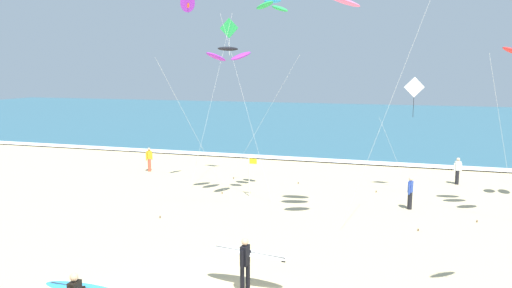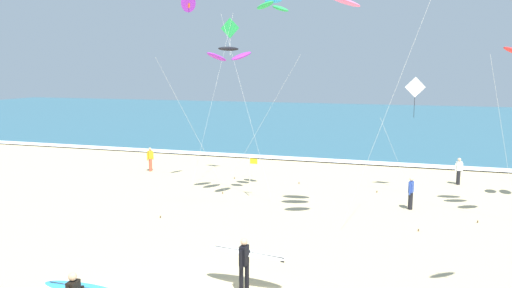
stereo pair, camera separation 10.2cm
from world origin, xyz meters
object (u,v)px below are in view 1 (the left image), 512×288
at_px(kite_diamond_ivory_near, 413,91).
at_px(lifeguard_flag, 250,173).
at_px(bystander_white_top, 458,171).
at_px(surfer_trailing, 247,257).
at_px(kite_arc_charcoal_mid, 228,54).
at_px(kite_delta_violet_far, 187,4).
at_px(bystander_yellow_top, 149,159).
at_px(kite_diamond_emerald_extra, 231,34).
at_px(bystander_blue_top, 410,193).
at_px(kite_arc_cobalt_outer, 272,6).

distance_m(kite_diamond_ivory_near, lifeguard_flag, 9.64).
bearing_deg(bystander_white_top, surfer_trailing, -114.26).
bearing_deg(kite_arc_charcoal_mid, surfer_trailing, -66.51).
height_order(surfer_trailing, kite_delta_violet_far, kite_delta_violet_far).
xyz_separation_m(surfer_trailing, bystander_yellow_top, (-11.59, 14.57, -0.24)).
distance_m(surfer_trailing, bystander_yellow_top, 18.62).
distance_m(surfer_trailing, kite_diamond_emerald_extra, 17.05).
distance_m(kite_diamond_ivory_near, bystander_blue_top, 5.71).
bearing_deg(kite_diamond_ivory_near, bystander_white_top, 46.85).
bearing_deg(kite_diamond_emerald_extra, kite_arc_cobalt_outer, -50.10).
height_order(kite_arc_charcoal_mid, kite_arc_cobalt_outer, kite_arc_cobalt_outer).
relative_size(kite_diamond_ivory_near, kite_delta_violet_far, 0.59).
xyz_separation_m(kite_arc_charcoal_mid, bystander_white_top, (11.45, 7.52, -6.60)).
relative_size(kite_arc_charcoal_mid, bystander_yellow_top, 4.88).
bearing_deg(kite_delta_violet_far, lifeguard_flag, -9.73).
bearing_deg(kite_delta_violet_far, kite_diamond_emerald_extra, 64.63).
xyz_separation_m(bystander_blue_top, lifeguard_flag, (-8.10, 0.05, 0.45)).
distance_m(bystander_white_top, bystander_blue_top, 6.70).
xyz_separation_m(bystander_white_top, bystander_blue_top, (-2.69, -6.14, 0.00)).
bearing_deg(kite_diamond_ivory_near, surfer_trailing, -109.13).
relative_size(kite_delta_violet_far, kite_arc_cobalt_outer, 1.07).
bearing_deg(lifeguard_flag, bystander_white_top, 29.44).
distance_m(kite_arc_cobalt_outer, bystander_blue_top, 11.15).
distance_m(kite_diamond_emerald_extra, bystander_blue_top, 13.58).
relative_size(kite_diamond_emerald_extra, bystander_blue_top, 6.09).
bearing_deg(kite_diamond_ivory_near, bystander_blue_top, -89.12).
relative_size(bystander_yellow_top, bystander_white_top, 1.00).
bearing_deg(surfer_trailing, kite_arc_charcoal_mid, 113.49).
bearing_deg(lifeguard_flag, kite_diamond_emerald_extra, 122.48).
height_order(surfer_trailing, lifeguard_flag, lifeguard_flag).
distance_m(bystander_blue_top, lifeguard_flag, 8.11).
xyz_separation_m(surfer_trailing, kite_arc_charcoal_mid, (-3.96, 9.11, 6.36)).
bearing_deg(lifeguard_flag, bystander_blue_top, -0.33).
bearing_deg(surfer_trailing, kite_arc_cobalt_outer, 101.07).
bearing_deg(bystander_blue_top, kite_diamond_ivory_near, 90.88).
bearing_deg(bystander_blue_top, bystander_white_top, 66.33).
bearing_deg(bystander_yellow_top, bystander_white_top, 6.16).
xyz_separation_m(kite_arc_cobalt_outer, lifeguard_flag, (-1.39, 0.80, -8.42)).
bearing_deg(bystander_yellow_top, kite_diamond_emerald_extra, -3.87).
bearing_deg(kite_diamond_emerald_extra, bystander_yellow_top, 176.13).
bearing_deg(kite_diamond_emerald_extra, bystander_blue_top, -19.44).
bearing_deg(kite_diamond_ivory_near, kite_delta_violet_far, -167.87).
height_order(kite_diamond_ivory_near, bystander_white_top, kite_diamond_ivory_near).
relative_size(kite_diamond_ivory_near, bystander_yellow_top, 3.96).
height_order(surfer_trailing, bystander_blue_top, surfer_trailing).
xyz_separation_m(kite_diamond_ivory_near, bystander_white_top, (2.74, 2.92, -4.71)).
relative_size(kite_delta_violet_far, bystander_blue_top, 6.73).
height_order(kite_arc_cobalt_outer, bystander_blue_top, kite_arc_cobalt_outer).
bearing_deg(surfer_trailing, kite_diamond_ivory_near, 70.87).
bearing_deg(bystander_blue_top, kite_arc_charcoal_mid, -171.04).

